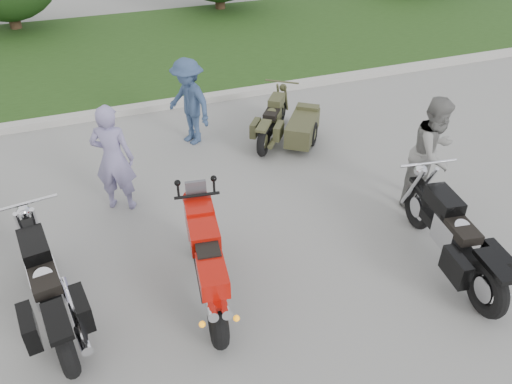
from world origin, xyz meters
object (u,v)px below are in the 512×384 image
object	(u,v)px
person_stripe	(113,159)
person_grey	(433,153)
cruiser_sidecar	(290,125)
cruiser_left	(49,291)
sportbike_red	(207,261)
cruiser_right	(455,241)
person_denim	(189,102)

from	to	relation	value
person_stripe	person_grey	xyz separation A→B (m)	(4.79, -1.69, 0.03)
cruiser_sidecar	person_stripe	bearing A→B (deg)	-126.97
cruiser_left	cruiser_sidecar	world-z (taller)	cruiser_left
sportbike_red	cruiser_sidecar	size ratio (longest dim) A/B	1.17
cruiser_right	sportbike_red	bearing A→B (deg)	177.10
sportbike_red	cruiser_right	world-z (taller)	sportbike_red
cruiser_sidecar	cruiser_right	bearing A→B (deg)	-45.48
person_grey	cruiser_sidecar	bearing A→B (deg)	94.57
cruiser_sidecar	person_denim	xyz separation A→B (m)	(-1.85, 0.74, 0.50)
cruiser_sidecar	person_denim	world-z (taller)	person_denim
person_denim	cruiser_left	bearing A→B (deg)	-60.22
cruiser_right	person_stripe	world-z (taller)	person_stripe
person_stripe	person_grey	bearing A→B (deg)	-174.51
sportbike_red	cruiser_right	distance (m)	3.40
person_grey	sportbike_red	bearing A→B (deg)	171.46
sportbike_red	person_grey	distance (m)	4.09
cruiser_right	cruiser_sidecar	size ratio (longest dim) A/B	1.33
sportbike_red	cruiser_right	xyz separation A→B (m)	(3.33, -0.68, -0.12)
person_stripe	person_denim	world-z (taller)	person_stripe
sportbike_red	cruiser_left	world-z (taller)	sportbike_red
cruiser_left	person_denim	size ratio (longest dim) A/B	1.48
cruiser_sidecar	person_grey	bearing A→B (deg)	-28.61
cruiser_right	person_grey	world-z (taller)	person_grey
person_stripe	person_grey	distance (m)	5.08
cruiser_right	person_denim	world-z (taller)	person_denim
person_stripe	person_denim	distance (m)	2.45
sportbike_red	person_grey	world-z (taller)	person_grey
sportbike_red	person_denim	world-z (taller)	person_denim
cruiser_sidecar	person_grey	distance (m)	3.06
person_denim	person_stripe	bearing A→B (deg)	-68.46
sportbike_red	cruiser_right	bearing A→B (deg)	-3.56
sportbike_red	person_denim	xyz separation A→B (m)	(0.89, 4.29, 0.24)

